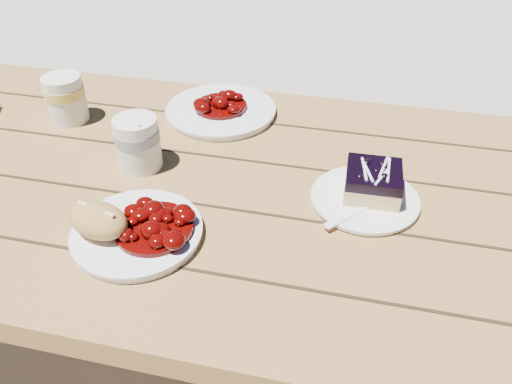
% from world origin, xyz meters
% --- Properties ---
extents(ground, '(60.00, 60.00, 0.00)m').
position_xyz_m(ground, '(0.00, 0.00, 0.00)').
color(ground, '#AEA89E').
rests_on(ground, ground).
extents(picnic_table, '(2.00, 1.55, 0.75)m').
position_xyz_m(picnic_table, '(0.00, -0.00, 0.59)').
color(picnic_table, brown).
rests_on(picnic_table, ground).
extents(main_plate, '(0.22, 0.22, 0.02)m').
position_xyz_m(main_plate, '(0.02, -0.19, 0.76)').
color(main_plate, white).
rests_on(main_plate, picnic_table).
extents(goulash_stew, '(0.13, 0.13, 0.04)m').
position_xyz_m(goulash_stew, '(0.05, -0.18, 0.79)').
color(goulash_stew, '#4E0402').
rests_on(goulash_stew, main_plate).
extents(bread_roll, '(0.12, 0.10, 0.06)m').
position_xyz_m(bread_roll, '(-0.04, -0.21, 0.79)').
color(bread_roll, '#BC8D48').
rests_on(bread_roll, main_plate).
extents(dessert_plate, '(0.20, 0.20, 0.01)m').
position_xyz_m(dessert_plate, '(0.39, -0.00, 0.76)').
color(dessert_plate, white).
rests_on(dessert_plate, picnic_table).
extents(blueberry_cake, '(0.10, 0.10, 0.06)m').
position_xyz_m(blueberry_cake, '(0.40, 0.01, 0.79)').
color(blueberry_cake, '#DCC078').
rests_on(blueberry_cake, dessert_plate).
extents(fork_dessert, '(0.12, 0.14, 0.00)m').
position_xyz_m(fork_dessert, '(0.37, -0.06, 0.76)').
color(fork_dessert, white).
rests_on(fork_dessert, dessert_plate).
extents(coffee_cup, '(0.09, 0.09, 0.11)m').
position_xyz_m(coffee_cup, '(-0.06, 0.01, 0.80)').
color(coffee_cup, white).
rests_on(coffee_cup, picnic_table).
extents(second_plate, '(0.26, 0.26, 0.02)m').
position_xyz_m(second_plate, '(0.04, 0.26, 0.76)').
color(second_plate, white).
rests_on(second_plate, picnic_table).
extents(second_stew, '(0.12, 0.12, 0.04)m').
position_xyz_m(second_stew, '(0.04, 0.26, 0.79)').
color(second_stew, '#4E0402').
rests_on(second_stew, second_plate).
extents(second_cup, '(0.09, 0.09, 0.11)m').
position_xyz_m(second_cup, '(-0.30, 0.15, 0.80)').
color(second_cup, white).
rests_on(second_cup, picnic_table).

